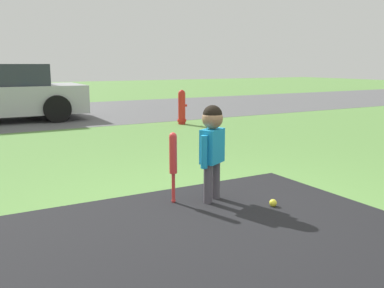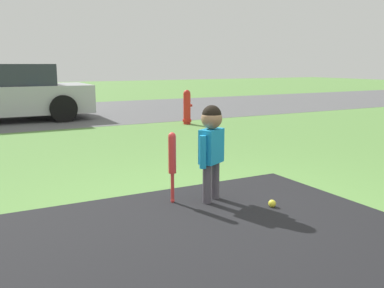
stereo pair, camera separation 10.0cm
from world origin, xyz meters
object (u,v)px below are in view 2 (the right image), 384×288
object	(u,v)px
sports_ball	(272,203)
fire_hydrant	(187,108)
child	(211,140)
baseball_bat	(172,157)
parked_car	(3,94)

from	to	relation	value
sports_ball	fire_hydrant	distance (m)	5.78
child	fire_hydrant	world-z (taller)	child
sports_ball	child	bearing A→B (deg)	133.54
child	fire_hydrant	distance (m)	5.53
baseball_bat	fire_hydrant	size ratio (longest dim) A/B	0.91
child	parked_car	world-z (taller)	parked_car
child	baseball_bat	bearing A→B (deg)	129.46
fire_hydrant	parked_car	distance (m)	4.44
child	parked_car	xyz separation A→B (m)	(-1.22, 7.64, 0.01)
baseball_bat	parked_car	size ratio (longest dim) A/B	0.17
child	fire_hydrant	bearing A→B (deg)	35.16
child	baseball_bat	distance (m)	0.42
child	baseball_bat	xyz separation A→B (m)	(-0.36, 0.14, -0.17)
fire_hydrant	parked_car	xyz separation A→B (m)	(-3.57, 2.63, 0.26)
fire_hydrant	parked_car	bearing A→B (deg)	143.59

